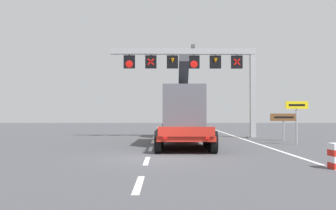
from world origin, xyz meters
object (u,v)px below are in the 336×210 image
heavy_haul_truck_red (182,112)px  tourist_info_sign_brown (284,120)px  overhead_lane_gantry (201,65)px  exit_sign_yellow (297,112)px

heavy_haul_truck_red → tourist_info_sign_brown: heavy_haul_truck_red is taller
overhead_lane_gantry → heavy_haul_truck_red: 5.31m
overhead_lane_gantry → exit_sign_yellow: (5.24, -6.25, -3.67)m
tourist_info_sign_brown → heavy_haul_truck_red: bearing=-177.9°
overhead_lane_gantry → heavy_haul_truck_red: overhead_lane_gantry is taller
overhead_lane_gantry → heavy_haul_truck_red: bearing=-115.3°
heavy_haul_truck_red → exit_sign_yellow: bearing=-22.1°
overhead_lane_gantry → heavy_haul_truck_red: size_ratio=0.82×
overhead_lane_gantry → tourist_info_sign_brown: 7.57m
exit_sign_yellow → overhead_lane_gantry: bearing=130.0°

